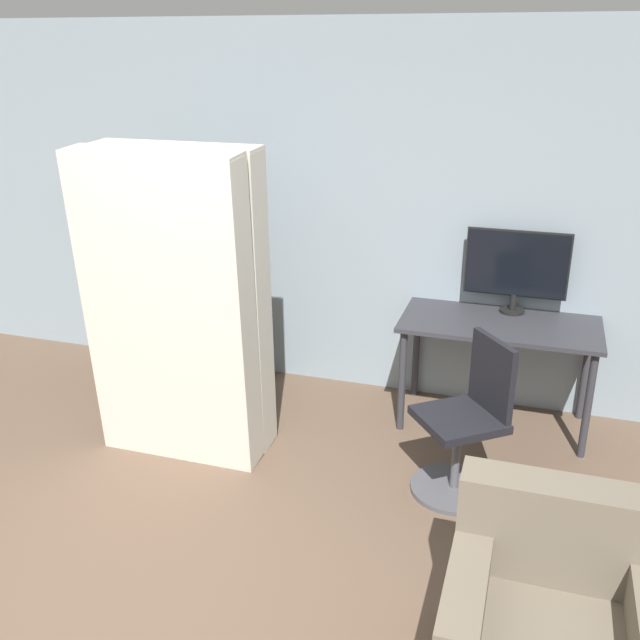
{
  "coord_description": "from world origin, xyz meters",
  "views": [
    {
      "loc": [
        1.58,
        -1.97,
        2.53
      ],
      "look_at": [
        0.44,
        1.64,
        1.05
      ],
      "focal_mm": 40.0,
      "sensor_mm": 36.0,
      "label": 1
    }
  ],
  "objects_px": {
    "bookshelf": "(177,267)",
    "office_chair": "(466,431)",
    "armchair": "(552,629)",
    "monitor": "(517,266)",
    "mattress_near": "(169,314)",
    "mattress_far": "(189,301)"
  },
  "relations": [
    {
      "from": "bookshelf",
      "to": "office_chair",
      "type": "bearing_deg",
      "value": -24.27
    },
    {
      "from": "armchair",
      "to": "monitor",
      "type": "bearing_deg",
      "value": 98.06
    },
    {
      "from": "mattress_near",
      "to": "mattress_far",
      "type": "distance_m",
      "value": 0.25
    },
    {
      "from": "armchair",
      "to": "office_chair",
      "type": "bearing_deg",
      "value": 110.63
    },
    {
      "from": "mattress_far",
      "to": "armchair",
      "type": "bearing_deg",
      "value": -31.7
    },
    {
      "from": "office_chair",
      "to": "mattress_far",
      "type": "bearing_deg",
      "value": 177.39
    },
    {
      "from": "monitor",
      "to": "bookshelf",
      "type": "height_order",
      "value": "bookshelf"
    },
    {
      "from": "mattress_far",
      "to": "office_chair",
      "type": "bearing_deg",
      "value": -2.61
    },
    {
      "from": "mattress_near",
      "to": "armchair",
      "type": "distance_m",
      "value": 2.68
    },
    {
      "from": "office_chair",
      "to": "bookshelf",
      "type": "distance_m",
      "value": 2.72
    },
    {
      "from": "mattress_near",
      "to": "bookshelf",
      "type": "bearing_deg",
      "value": 116.72
    },
    {
      "from": "mattress_near",
      "to": "armchair",
      "type": "xyz_separation_m",
      "value": [
        2.31,
        -1.18,
        -0.67
      ]
    },
    {
      "from": "monitor",
      "to": "armchair",
      "type": "relative_size",
      "value": 0.81
    },
    {
      "from": "office_chair",
      "to": "armchair",
      "type": "distance_m",
      "value": 1.44
    },
    {
      "from": "monitor",
      "to": "office_chair",
      "type": "xyz_separation_m",
      "value": [
        -0.16,
        -1.1,
        -0.7
      ]
    },
    {
      "from": "mattress_near",
      "to": "mattress_far",
      "type": "bearing_deg",
      "value": 90.0
    },
    {
      "from": "armchair",
      "to": "mattress_far",
      "type": "bearing_deg",
      "value": 148.3
    },
    {
      "from": "monitor",
      "to": "bookshelf",
      "type": "bearing_deg",
      "value": 179.97
    },
    {
      "from": "mattress_near",
      "to": "mattress_far",
      "type": "xyz_separation_m",
      "value": [
        0.0,
        0.25,
        -0.0
      ]
    },
    {
      "from": "bookshelf",
      "to": "armchair",
      "type": "relative_size",
      "value": 2.0
    },
    {
      "from": "monitor",
      "to": "mattress_far",
      "type": "bearing_deg",
      "value": -152.59
    },
    {
      "from": "monitor",
      "to": "mattress_far",
      "type": "xyz_separation_m",
      "value": [
        -1.96,
        -1.02,
        -0.11
      ]
    }
  ]
}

